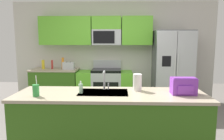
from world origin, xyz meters
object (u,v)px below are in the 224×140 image
drink_cup_green (36,90)px  toaster (69,66)px  refrigerator (172,69)px  bottle_yellow (43,64)px  paper_towel_roll (137,82)px  pepper_mill (52,65)px  backpack (183,86)px  soap_dispenser (81,88)px  bottle_orange (63,63)px  sink_faucet (105,79)px  range_oven (105,87)px

drink_cup_green → toaster: bearing=94.2°
refrigerator → drink_cup_green: (-2.36, -2.53, 0.05)m
bottle_yellow → paper_towel_roll: 3.13m
pepper_mill → paper_towel_roll: (1.95, -2.23, 0.01)m
drink_cup_green → backpack: drink_cup_green is taller
bottle_yellow → soap_dispenser: bearing=-60.0°
refrigerator → soap_dispenser: size_ratio=10.88×
drink_cup_green → backpack: size_ratio=0.85×
pepper_mill → bottle_orange: bottle_orange is taller
bottle_orange → soap_dispenser: 2.60m
toaster → bottle_yellow: size_ratio=1.25×
pepper_mill → sink_faucet: (1.48, -2.21, 0.06)m
pepper_mill → paper_towel_roll: 2.97m
paper_towel_roll → bottle_yellow: bearing=134.3°
toaster → paper_towel_roll: bearing=-55.1°
bottle_yellow → sink_faucet: size_ratio=0.79×
pepper_mill → soap_dispenser: size_ratio=1.31×
range_oven → soap_dispenser: 2.49m
sink_faucet → soap_dispenser: sink_faucet is taller
pepper_mill → refrigerator: bearing=-1.3°
bottle_orange → soap_dispenser: bottle_orange is taller
bottle_yellow → range_oven: bearing=-0.2°
toaster → drink_cup_green: (0.19, -2.55, -0.01)m
backpack → sink_faucet: bearing=169.0°
refrigerator → bottle_orange: bearing=178.1°
backpack → toaster: bearing=131.9°
toaster → drink_cup_green: bearing=-85.8°
pepper_mill → bottle_orange: size_ratio=0.78×
toaster → range_oven: bearing=3.3°
toaster → backpack: 3.18m
refrigerator → backpack: size_ratio=5.78×
toaster → drink_cup_green: size_ratio=1.03×
backpack → range_oven: bearing=116.8°
refrigerator → backpack: (-0.43, -2.35, 0.09)m
pepper_mill → paper_towel_roll: bearing=-48.8°
refrigerator → paper_towel_roll: 2.40m
bottle_orange → drink_cup_green: bottle_orange is taller
sink_faucet → backpack: bearing=-11.0°
bottle_orange → bottle_yellow: bearing=-178.9°
bottle_yellow → paper_towel_roll: bearing=-45.7°
toaster → soap_dispenser: size_ratio=1.65×
refrigerator → pepper_mill: (-2.98, 0.07, 0.09)m
sink_faucet → soap_dispenser: size_ratio=1.66×
soap_dispenser → pepper_mill: bearing=115.8°
range_oven → sink_faucet: size_ratio=4.82×
bottle_orange → paper_towel_roll: (1.69, -2.25, -0.02)m
toaster → bottle_orange: size_ratio=0.98×
pepper_mill → backpack: size_ratio=0.70×
toaster → bottle_orange: 0.18m
paper_towel_roll → soap_dispenser: bearing=-166.5°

